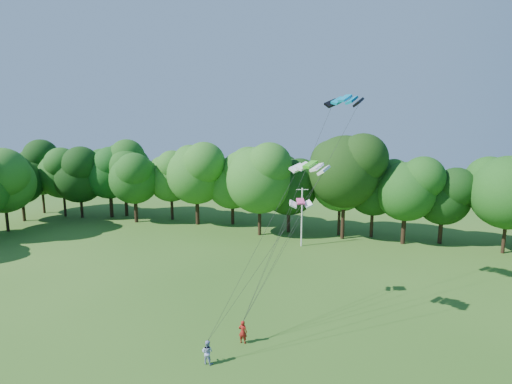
% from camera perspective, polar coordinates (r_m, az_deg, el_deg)
% --- Properties ---
extents(utility_pole, '(1.44, 0.44, 7.31)m').
position_cam_1_polar(utility_pole, '(49.37, 6.56, -3.47)').
color(utility_pole, silver).
rests_on(utility_pole, ground).
extents(kite_flyer_left, '(0.61, 0.41, 1.67)m').
position_cam_1_polar(kite_flyer_left, '(29.28, -1.89, -19.34)').
color(kite_flyer_left, maroon).
rests_on(kite_flyer_left, ground).
extents(kite_flyer_right, '(0.80, 0.64, 1.57)m').
position_cam_1_polar(kite_flyer_right, '(27.41, -6.97, -21.75)').
color(kite_flyer_right, '#97A5D1').
rests_on(kite_flyer_right, ground).
extents(kite_teal, '(3.26, 2.45, 0.66)m').
position_cam_1_polar(kite_teal, '(33.62, 12.61, 12.94)').
color(kite_teal, '#057FAA').
rests_on(kite_teal, ground).
extents(kite_green, '(2.92, 2.11, 0.48)m').
position_cam_1_polar(kite_green, '(27.66, 7.75, 3.92)').
color(kite_green, green).
rests_on(kite_green, ground).
extents(kite_pink, '(1.99, 1.45, 0.42)m').
position_cam_1_polar(kite_pink, '(32.35, 6.39, -1.35)').
color(kite_pink, '#FF4693').
rests_on(kite_pink, ground).
extents(tree_back_west, '(8.60, 8.60, 12.50)m').
position_cam_1_polar(tree_back_west, '(67.94, -20.26, 3.08)').
color(tree_back_west, '#2E2212').
rests_on(tree_back_west, ground).
extents(tree_back_center, '(10.27, 10.27, 14.94)m').
position_cam_1_polar(tree_back_center, '(52.54, 12.57, 3.30)').
color(tree_back_center, black).
rests_on(tree_back_center, ground).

